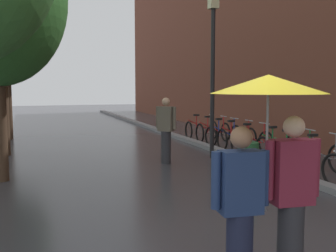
{
  "coord_description": "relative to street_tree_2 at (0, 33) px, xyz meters",
  "views": [
    {
      "loc": [
        -2.2,
        -3.49,
        2.01
      ],
      "look_at": [
        -0.03,
        2.71,
        1.35
      ],
      "focal_mm": 42.11,
      "sensor_mm": 36.0,
      "label": 1
    }
  ],
  "objects": [
    {
      "name": "pedestrian_walking_midground",
      "position": [
        4.06,
        -2.67,
        -2.65
      ],
      "size": [
        0.43,
        0.47,
        1.72
      ],
      "color": "#2D2D33",
      "rests_on": "ground"
    },
    {
      "name": "litter_bin",
      "position": [
        5.01,
        -5.18,
        -3.1
      ],
      "size": [
        0.44,
        0.44,
        0.85
      ],
      "primitive_type": "cylinder",
      "color": "#1E4C28",
      "rests_on": "ground"
    },
    {
      "name": "parked_bicycle_7",
      "position": [
        6.94,
        0.48,
        -3.15
      ],
      "size": [
        1.08,
        0.7,
        0.96
      ],
      "color": "black",
      "rests_on": "ground"
    },
    {
      "name": "parked_bicycle_2",
      "position": [
        6.91,
        -4.19,
        -3.15
      ],
      "size": [
        1.16,
        0.83,
        0.96
      ],
      "color": "black",
      "rests_on": "ground"
    },
    {
      "name": "kerb_strip",
      "position": [
        6.14,
        1.18,
        -3.47
      ],
      "size": [
        0.3,
        36.0,
        0.12
      ],
      "primitive_type": "cube",
      "color": "slate",
      "rests_on": "ground"
    },
    {
      "name": "parked_bicycle_4",
      "position": [
        6.82,
        -2.4,
        -3.15
      ],
      "size": [
        1.16,
        0.83,
        0.96
      ],
      "color": "black",
      "rests_on": "ground"
    },
    {
      "name": "couple_under_umbrella",
      "position": [
        2.88,
        -9.09,
        -2.13
      ],
      "size": [
        1.13,
        1.11,
        2.12
      ],
      "color": "#1E233D",
      "rests_on": "ground"
    },
    {
      "name": "parked_bicycle_8",
      "position": [
        6.88,
        1.37,
        -3.15
      ],
      "size": [
        1.09,
        0.72,
        0.96
      ],
      "color": "black",
      "rests_on": "ground"
    },
    {
      "name": "street_tree_3",
      "position": [
        -0.04,
        3.77,
        0.52
      ],
      "size": [
        2.93,
        2.93,
        5.87
      ],
      "color": "#473323",
      "rests_on": "ground"
    },
    {
      "name": "parked_bicycle_3",
      "position": [
        7.03,
        -3.37,
        -3.15
      ],
      "size": [
        1.15,
        0.81,
        0.96
      ],
      "color": "black",
      "rests_on": "ground"
    },
    {
      "name": "parked_bicycle_6",
      "position": [
        6.86,
        -0.52,
        -3.15
      ],
      "size": [
        1.17,
        0.84,
        0.96
      ],
      "color": "black",
      "rests_on": "ground"
    },
    {
      "name": "parked_bicycle_5",
      "position": [
        6.89,
        -1.36,
        -3.15
      ],
      "size": [
        1.09,
        0.71,
        0.96
      ],
      "color": "black",
      "rests_on": "ground"
    },
    {
      "name": "street_lamp_post",
      "position": [
        5.54,
        -2.35,
        -0.94
      ],
      "size": [
        0.24,
        0.24,
        4.44
      ],
      "color": "black",
      "rests_on": "ground"
    },
    {
      "name": "parked_bicycle_1",
      "position": [
        6.88,
        -5.16,
        -3.15
      ],
      "size": [
        1.11,
        0.74,
        0.96
      ],
      "color": "black",
      "rests_on": "ground"
    },
    {
      "name": "street_tree_2",
      "position": [
        0.0,
        0.0,
        0.0
      ],
      "size": [
        2.3,
        2.3,
        5.01
      ],
      "color": "#473323",
      "rests_on": "ground"
    }
  ]
}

